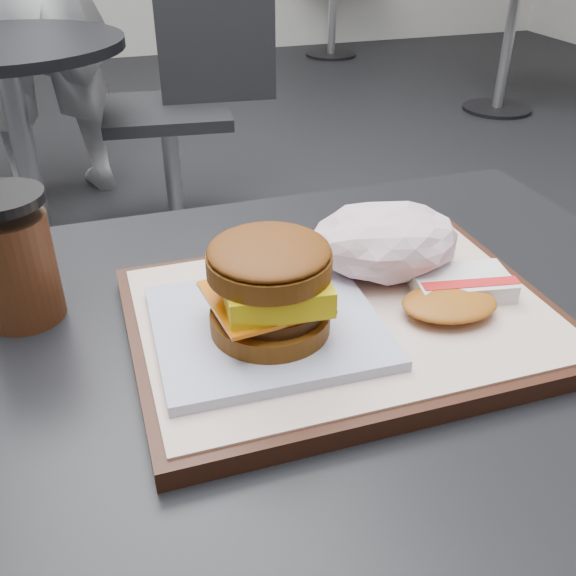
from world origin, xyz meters
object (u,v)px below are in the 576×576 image
at_px(customer_table, 302,476).
at_px(neighbor_table, 15,109).
at_px(serving_tray, 343,319).
at_px(breakfast_sandwich, 269,297).
at_px(neighbor_chair, 185,95).
at_px(crumpled_wrapper, 386,241).
at_px(hash_brown, 456,292).
at_px(coffee_cup, 15,263).

distance_m(customer_table, neighbor_table, 1.69).
relative_size(customer_table, serving_tray, 2.11).
height_order(breakfast_sandwich, neighbor_chair, breakfast_sandwich).
bearing_deg(customer_table, crumpled_wrapper, 27.58).
bearing_deg(hash_brown, coffee_cup, 161.00).
bearing_deg(crumpled_wrapper, customer_table, -152.42).
bearing_deg(serving_tray, breakfast_sandwich, -166.74).
bearing_deg(neighbor_table, customer_table, -78.02).
distance_m(serving_tray, hash_brown, 0.11).
distance_m(crumpled_wrapper, neighbor_chair, 1.77).
distance_m(serving_tray, coffee_cup, 0.30).
relative_size(coffee_cup, neighbor_table, 0.17).
height_order(breakfast_sandwich, coffee_cup, coffee_cup).
distance_m(breakfast_sandwich, crumpled_wrapper, 0.16).
bearing_deg(crumpled_wrapper, coffee_cup, 170.78).
height_order(customer_table, hash_brown, hash_brown).
distance_m(breakfast_sandwich, neighbor_table, 1.72).
distance_m(hash_brown, crumpled_wrapper, 0.09).
relative_size(hash_brown, coffee_cup, 1.01).
height_order(serving_tray, hash_brown, hash_brown).
relative_size(customer_table, breakfast_sandwich, 4.11).
xyz_separation_m(customer_table, neighbor_chair, (0.19, 1.79, -0.07)).
distance_m(coffee_cup, neighbor_chair, 1.77).
height_order(breakfast_sandwich, hash_brown, breakfast_sandwich).
relative_size(serving_tray, hash_brown, 3.02).
xyz_separation_m(breakfast_sandwich, hash_brown, (0.18, -0.00, -0.03)).
bearing_deg(neighbor_chair, serving_tray, -94.84).
height_order(breakfast_sandwich, neighbor_table, breakfast_sandwich).
bearing_deg(serving_tray, customer_table, 177.72).
bearing_deg(crumpled_wrapper, neighbor_table, 105.80).
relative_size(serving_tray, coffee_cup, 3.07).
distance_m(crumpled_wrapper, coffee_cup, 0.35).
relative_size(serving_tray, crumpled_wrapper, 2.61).
distance_m(coffee_cup, neighbor_table, 1.57).
bearing_deg(serving_tray, crumpled_wrapper, 39.98).
bearing_deg(neighbor_table, hash_brown, -73.72).
height_order(customer_table, crumpled_wrapper, crumpled_wrapper).
xyz_separation_m(coffee_cup, neighbor_table, (-0.11, 1.54, -0.28)).
bearing_deg(neighbor_chair, neighbor_table, -165.05).
distance_m(crumpled_wrapper, neighbor_table, 1.68).
bearing_deg(neighbor_chair, customer_table, -96.01).
bearing_deg(coffee_cup, crumpled_wrapper, -9.22).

